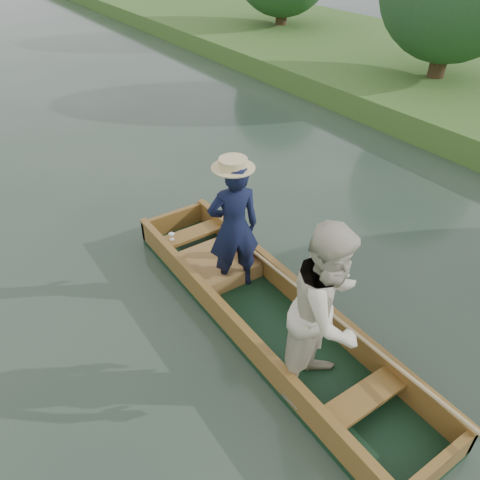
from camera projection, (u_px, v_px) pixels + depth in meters
ground at (266, 324)px, 5.93m from camera, size 120.00×120.00×0.00m
punt at (283, 292)px, 5.25m from camera, size 1.26×5.32×2.12m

